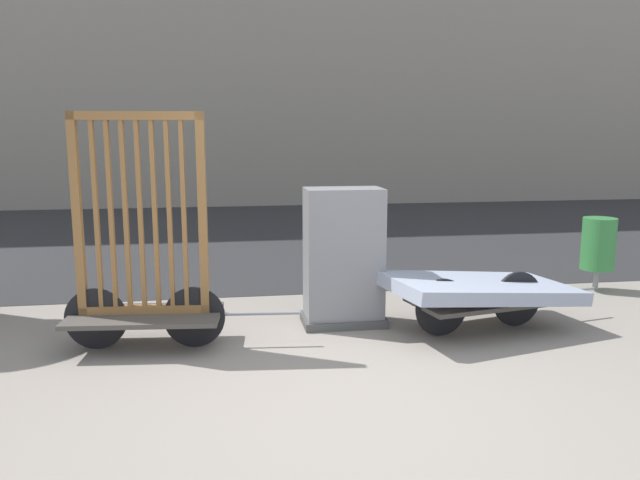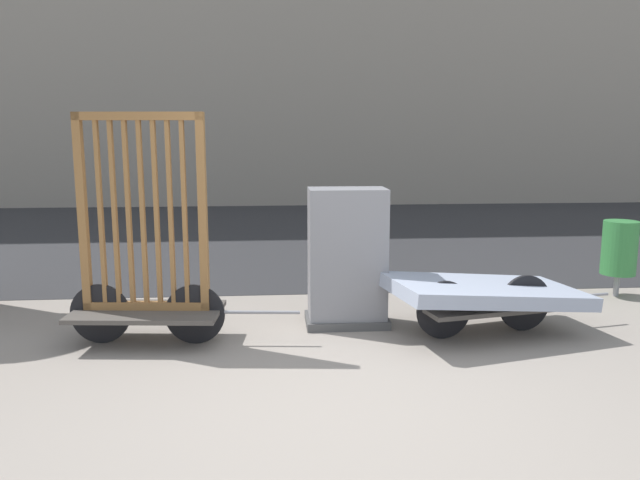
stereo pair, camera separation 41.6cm
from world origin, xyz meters
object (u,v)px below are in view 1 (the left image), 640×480
object	(u,v)px
trash_bin	(598,244)
bike_cart_with_mattress	(481,291)
utility_cabinet	(343,261)
bike_cart_with_bedframe	(144,270)

from	to	relation	value
trash_bin	bike_cart_with_mattress	bearing A→B (deg)	-148.29
utility_cabinet	trash_bin	size ratio (longest dim) A/B	1.53
bike_cart_with_bedframe	bike_cart_with_mattress	bearing A→B (deg)	5.49
bike_cart_with_bedframe	utility_cabinet	size ratio (longest dim) A/B	1.53
bike_cart_with_bedframe	bike_cart_with_mattress	distance (m)	3.05
bike_cart_with_bedframe	utility_cabinet	bearing A→B (deg)	18.07
bike_cart_with_bedframe	trash_bin	size ratio (longest dim) A/B	2.34
bike_cart_with_bedframe	utility_cabinet	xyz separation A→B (m)	(1.81, 0.40, -0.07)
bike_cart_with_bedframe	trash_bin	world-z (taller)	bike_cart_with_bedframe
utility_cabinet	trash_bin	world-z (taller)	utility_cabinet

